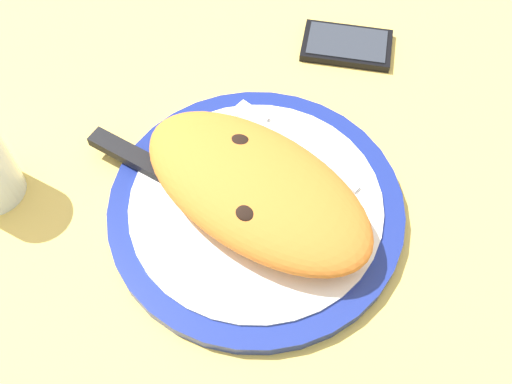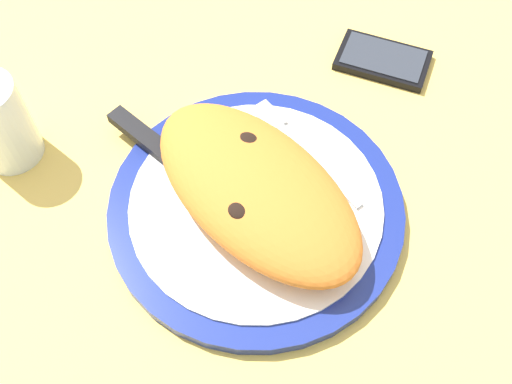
{
  "view_description": "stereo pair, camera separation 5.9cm",
  "coord_description": "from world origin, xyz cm",
  "px_view_note": "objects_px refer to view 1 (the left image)",
  "views": [
    {
      "loc": [
        -24.7,
        19.42,
        53.77
      ],
      "look_at": [
        0.0,
        0.0,
        3.81
      ],
      "focal_mm": 41.66,
      "sensor_mm": 36.0,
      "label": 1
    },
    {
      "loc": [
        -27.89,
        14.47,
        53.77
      ],
      "look_at": [
        0.0,
        0.0,
        3.81
      ],
      "focal_mm": 41.66,
      "sensor_mm": 36.0,
      "label": 2
    }
  ],
  "objects_px": {
    "knife": "(155,169)",
    "smartphone": "(347,45)",
    "plate": "(256,207)",
    "fork": "(283,138)",
    "calzone": "(260,189)"
  },
  "relations": [
    {
      "from": "plate",
      "to": "calzone",
      "type": "bearing_deg",
      "value": -146.08
    },
    {
      "from": "fork",
      "to": "smartphone",
      "type": "bearing_deg",
      "value": -66.49
    },
    {
      "from": "calzone",
      "to": "smartphone",
      "type": "distance_m",
      "value": 0.27
    },
    {
      "from": "fork",
      "to": "smartphone",
      "type": "relative_size",
      "value": 1.34
    },
    {
      "from": "knife",
      "to": "smartphone",
      "type": "height_order",
      "value": "knife"
    },
    {
      "from": "calzone",
      "to": "fork",
      "type": "bearing_deg",
      "value": -55.24
    },
    {
      "from": "calzone",
      "to": "knife",
      "type": "height_order",
      "value": "calzone"
    },
    {
      "from": "knife",
      "to": "smartphone",
      "type": "bearing_deg",
      "value": -85.91
    },
    {
      "from": "plate",
      "to": "knife",
      "type": "height_order",
      "value": "knife"
    },
    {
      "from": "plate",
      "to": "fork",
      "type": "bearing_deg",
      "value": -58.02
    },
    {
      "from": "fork",
      "to": "knife",
      "type": "relative_size",
      "value": 0.74
    },
    {
      "from": "fork",
      "to": "knife",
      "type": "xyz_separation_m",
      "value": [
        0.05,
        0.13,
        0.0
      ]
    },
    {
      "from": "knife",
      "to": "smartphone",
      "type": "xyz_separation_m",
      "value": [
        0.02,
        -0.3,
        -0.02
      ]
    },
    {
      "from": "plate",
      "to": "smartphone",
      "type": "bearing_deg",
      "value": -63.73
    },
    {
      "from": "plate",
      "to": "fork",
      "type": "relative_size",
      "value": 1.8
    }
  ]
}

